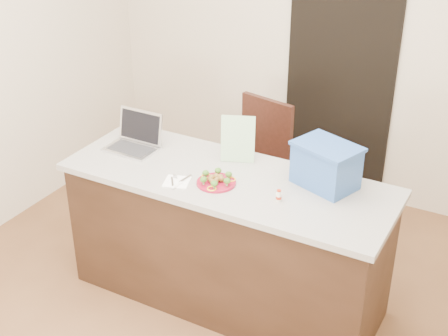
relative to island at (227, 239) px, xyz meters
The scene contains 16 objects.
ground 0.53m from the island, 90.00° to the right, with size 4.00×4.00×0.00m, color brown.
room_shell 1.18m from the island, 90.00° to the right, with size 4.00×4.00×4.00m.
doorway 1.81m from the island, 86.69° to the left, with size 0.90×0.02×2.00m, color black.
island is the anchor object (origin of this frame).
plate 0.48m from the island, 98.31° to the right, with size 0.24×0.24×0.02m.
meatballs 0.50m from the island, 100.27° to the right, with size 0.09×0.09×0.04m.
broccoli 0.52m from the island, 98.31° to the right, with size 0.20×0.19×0.04m.
pepper_rings 0.49m from the island, 98.31° to the right, with size 0.21×0.21×0.01m.
napkin 0.56m from the island, 138.54° to the right, with size 0.15×0.15×0.01m, color white.
fork 0.57m from the island, 141.78° to the right, with size 0.07×0.14×0.00m.
knife 0.56m from the island, 132.27° to the right, with size 0.03×0.20×0.01m.
yogurt_bottle 0.63m from the island, 15.88° to the right, with size 0.03×0.03×0.07m.
laptop 0.90m from the island, behind, with size 0.34×0.26×0.24m.
leaflet 0.65m from the island, 101.17° to the left, with size 0.21×0.00×0.31m, color white.
blue_box 0.83m from the island, 18.37° to the left, with size 0.44×0.38×0.27m.
chair 0.93m from the island, 102.90° to the left, with size 0.54×0.55×1.03m.
Camera 1 is at (1.58, -2.68, 2.75)m, focal length 50.00 mm.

